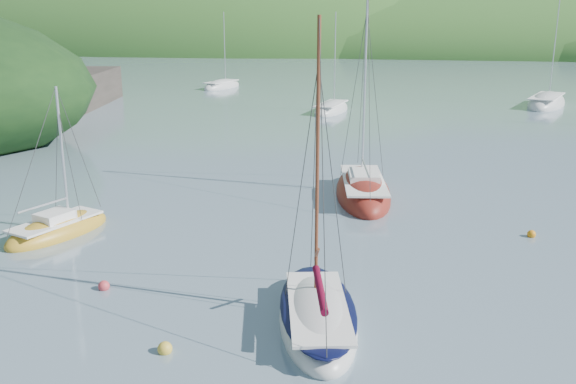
% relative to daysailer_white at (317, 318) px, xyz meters
% --- Properties ---
extents(ground, '(700.00, 700.00, 0.00)m').
position_rel_daysailer_white_xyz_m(ground, '(-4.17, -0.58, -0.23)').
color(ground, slate).
rests_on(ground, ground).
extents(shoreline_hills, '(690.00, 135.00, 56.00)m').
position_rel_daysailer_white_xyz_m(shoreline_hills, '(-13.84, 171.84, -0.23)').
color(shoreline_hills, '#295E24').
rests_on(shoreline_hills, ground).
extents(daysailer_white, '(3.98, 7.18, 10.44)m').
position_rel_daysailer_white_xyz_m(daysailer_white, '(0.00, 0.00, 0.00)').
color(daysailer_white, silver).
rests_on(daysailer_white, ground).
extents(sloop_red, '(4.26, 8.79, 12.46)m').
position_rel_daysailer_white_xyz_m(sloop_red, '(0.18, 15.09, -0.00)').
color(sloop_red, maroon).
rests_on(sloop_red, ground).
extents(sailboat_yellow, '(3.87, 5.90, 7.28)m').
position_rel_daysailer_white_xyz_m(sailboat_yellow, '(-12.94, 6.26, -0.06)').
color(sailboat_yellow, gold).
rests_on(sailboat_yellow, ground).
extents(distant_sloop_a, '(3.79, 7.68, 10.49)m').
position_rel_daysailer_white_xyz_m(distant_sloop_a, '(-5.50, 44.51, -0.05)').
color(distant_sloop_a, silver).
rests_on(distant_sloop_a, ground).
extents(distant_sloop_b, '(6.42, 10.14, 13.65)m').
position_rel_daysailer_white_xyz_m(distant_sloop_b, '(16.25, 52.90, -0.01)').
color(distant_sloop_b, silver).
rests_on(distant_sloop_b, ground).
extents(distant_sloop_c, '(4.48, 7.70, 10.38)m').
position_rel_daysailer_white_xyz_m(distant_sloop_c, '(-22.12, 61.69, -0.05)').
color(distant_sloop_c, silver).
rests_on(distant_sloop_c, ground).
extents(mooring_buoys, '(20.48, 13.22, 0.46)m').
position_rel_daysailer_white_xyz_m(mooring_buoys, '(-5.16, 3.82, -0.11)').
color(mooring_buoys, gold).
rests_on(mooring_buoys, ground).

